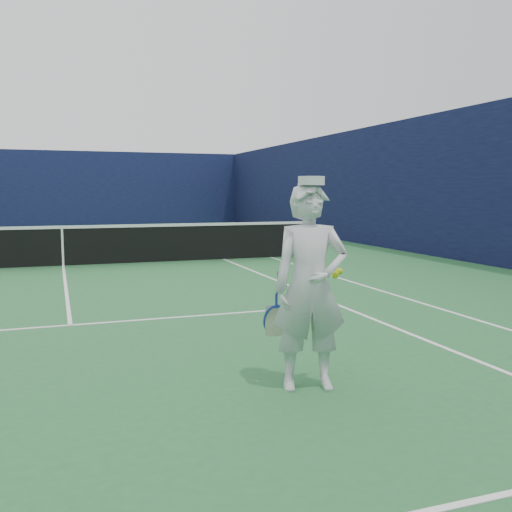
# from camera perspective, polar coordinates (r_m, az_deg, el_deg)

# --- Properties ---
(ground) EXTENTS (80.00, 80.00, 0.00)m
(ground) POSITION_cam_1_polar(r_m,az_deg,el_deg) (14.58, -18.71, -1.07)
(ground) COLOR #266432
(ground) RESTS_ON ground
(court_markings) EXTENTS (11.03, 23.83, 0.01)m
(court_markings) POSITION_cam_1_polar(r_m,az_deg,el_deg) (14.57, -18.71, -1.06)
(court_markings) COLOR white
(court_markings) RESTS_ON ground
(windscreen_fence) EXTENTS (20.12, 36.12, 4.00)m
(windscreen_fence) POSITION_cam_1_polar(r_m,az_deg,el_deg) (14.46, -19.00, 6.81)
(windscreen_fence) COLOR #0F1539
(windscreen_fence) RESTS_ON ground
(tennis_net) EXTENTS (12.88, 0.09, 1.07)m
(tennis_net) POSITION_cam_1_polar(r_m,az_deg,el_deg) (14.52, -18.79, 1.10)
(tennis_net) COLOR #141E4C
(tennis_net) RESTS_ON ground
(tennis_player) EXTENTS (0.78, 0.63, 1.96)m
(tennis_player) POSITION_cam_1_polar(r_m,az_deg,el_deg) (5.26, 5.43, -3.06)
(tennis_player) COLOR silver
(tennis_player) RESTS_ON ground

